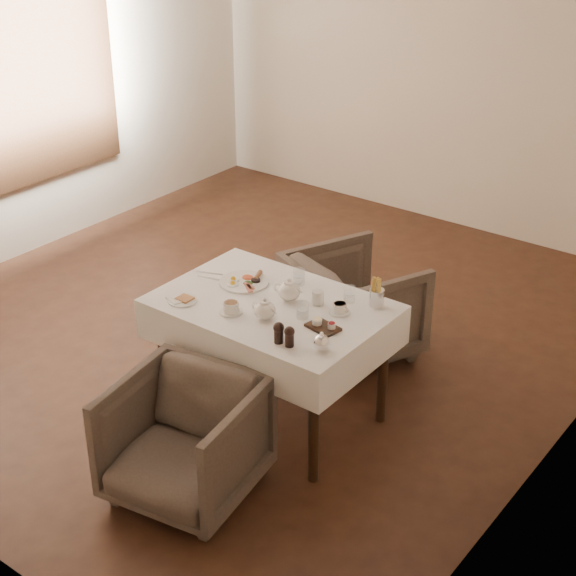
# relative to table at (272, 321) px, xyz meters

# --- Properties ---
(room) EXTENTS (5.00, 5.00, 5.00)m
(room) POSITION_rel_table_xyz_m (-3.01, 0.78, 0.96)
(room) COLOR black
(room) RESTS_ON ground
(table) EXTENTS (1.28, 0.88, 0.75)m
(table) POSITION_rel_table_xyz_m (0.00, 0.00, 0.00)
(table) COLOR black
(table) RESTS_ON ground
(armchair_near) EXTENTS (0.80, 0.82, 0.65)m
(armchair_near) POSITION_rel_table_xyz_m (0.07, -0.82, -0.31)
(armchair_near) COLOR #473C34
(armchair_near) RESTS_ON ground
(armchair_far) EXTENTS (0.98, 0.99, 0.69)m
(armchair_far) POSITION_rel_table_xyz_m (-0.03, 0.89, -0.29)
(armchair_far) COLOR #473C34
(armchair_far) RESTS_ON ground
(breakfast_plate) EXTENTS (0.29, 0.29, 0.04)m
(breakfast_plate) POSITION_rel_table_xyz_m (-0.28, 0.10, 0.13)
(breakfast_plate) COLOR white
(breakfast_plate) RESTS_ON table
(side_plate) EXTENTS (0.18, 0.17, 0.02)m
(side_plate) POSITION_rel_table_xyz_m (-0.42, -0.29, 0.12)
(side_plate) COLOR white
(side_plate) RESTS_ON table
(teapot_centre) EXTENTS (0.20, 0.17, 0.14)m
(teapot_centre) POSITION_rel_table_xyz_m (0.06, 0.08, 0.19)
(teapot_centre) COLOR white
(teapot_centre) RESTS_ON table
(teapot_front) EXTENTS (0.16, 0.13, 0.13)m
(teapot_front) POSITION_rel_table_xyz_m (0.09, -0.17, 0.18)
(teapot_front) COLOR white
(teapot_front) RESTS_ON table
(creamer) EXTENTS (0.08, 0.08, 0.08)m
(creamer) POSITION_rel_table_xyz_m (0.21, 0.15, 0.16)
(creamer) COLOR white
(creamer) RESTS_ON table
(teacup_near) EXTENTS (0.13, 0.13, 0.06)m
(teacup_near) POSITION_rel_table_xyz_m (-0.11, -0.22, 0.15)
(teacup_near) COLOR white
(teacup_near) RESTS_ON table
(teacup_far) EXTENTS (0.12, 0.12, 0.06)m
(teacup_far) POSITION_rel_table_xyz_m (0.37, 0.14, 0.14)
(teacup_far) COLOR white
(teacup_far) RESTS_ON table
(glass_left) EXTENTS (0.08, 0.08, 0.10)m
(glass_left) POSITION_rel_table_xyz_m (-0.02, 0.28, 0.16)
(glass_left) COLOR silver
(glass_left) RESTS_ON table
(glass_mid) EXTENTS (0.08, 0.08, 0.09)m
(glass_mid) POSITION_rel_table_xyz_m (0.24, -0.03, 0.16)
(glass_mid) COLOR silver
(glass_mid) RESTS_ON table
(glass_right) EXTENTS (0.07, 0.07, 0.09)m
(glass_right) POSITION_rel_table_xyz_m (0.33, 0.28, 0.16)
(glass_right) COLOR silver
(glass_right) RESTS_ON table
(condiment_board) EXTENTS (0.19, 0.14, 0.04)m
(condiment_board) POSITION_rel_table_xyz_m (0.39, -0.06, 0.13)
(condiment_board) COLOR black
(condiment_board) RESTS_ON table
(pepper_mill_left) EXTENTS (0.08, 0.08, 0.12)m
(pepper_mill_left) POSITION_rel_table_xyz_m (0.29, -0.32, 0.18)
(pepper_mill_left) COLOR black
(pepper_mill_left) RESTS_ON table
(pepper_mill_right) EXTENTS (0.06, 0.06, 0.11)m
(pepper_mill_right) POSITION_rel_table_xyz_m (0.36, -0.31, 0.17)
(pepper_mill_right) COLOR black
(pepper_mill_right) RESTS_ON table
(silver_pot) EXTENTS (0.12, 0.11, 0.11)m
(silver_pot) POSITION_rel_table_xyz_m (0.51, -0.25, 0.17)
(silver_pot) COLOR white
(silver_pot) RESTS_ON table
(fries_cup) EXTENTS (0.08, 0.08, 0.18)m
(fries_cup) POSITION_rel_table_xyz_m (0.48, 0.33, 0.19)
(fries_cup) COLOR silver
(fries_cup) RESTS_ON table
(cutlery_fork) EXTENTS (0.17, 0.07, 0.00)m
(cutlery_fork) POSITION_rel_table_xyz_m (-0.53, 0.07, 0.12)
(cutlery_fork) COLOR silver
(cutlery_fork) RESTS_ON table
(cutlery_knife) EXTENTS (0.19, 0.06, 0.00)m
(cutlery_knife) POSITION_rel_table_xyz_m (-0.46, 0.02, 0.12)
(cutlery_knife) COLOR silver
(cutlery_knife) RESTS_ON table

